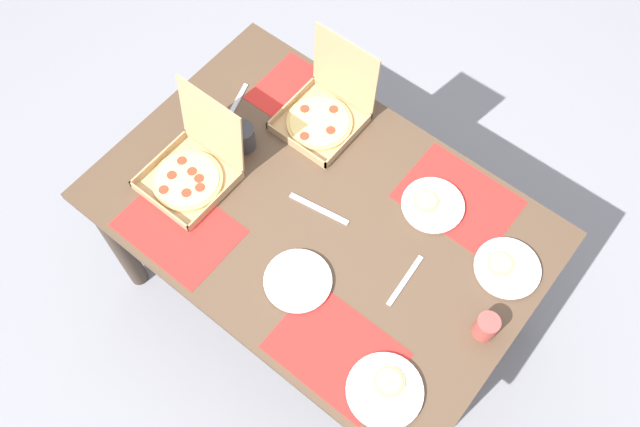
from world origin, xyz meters
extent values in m
plane|color=gray|center=(0.00, 0.00, 0.00)|extent=(6.00, 6.00, 0.00)
cylinder|color=#3F3328|center=(-0.63, -0.41, 0.35)|extent=(0.07, 0.07, 0.69)
cylinder|color=#3F3328|center=(-0.63, 0.41, 0.35)|extent=(0.07, 0.07, 0.69)
cylinder|color=#3F3328|center=(0.63, 0.41, 0.35)|extent=(0.07, 0.07, 0.69)
cube|color=brown|center=(0.00, 0.00, 0.71)|extent=(1.38, 0.93, 0.03)
cube|color=red|center=(-0.31, -0.32, 0.72)|extent=(0.36, 0.26, 0.00)
cube|color=red|center=(0.31, -0.32, 0.72)|extent=(0.36, 0.26, 0.00)
cube|color=red|center=(-0.31, 0.32, 0.72)|extent=(0.36, 0.26, 0.00)
cube|color=red|center=(0.31, 0.32, 0.72)|extent=(0.36, 0.26, 0.00)
cube|color=tan|center=(-0.40, -0.18, 0.73)|extent=(0.26, 0.26, 0.01)
cube|color=tan|center=(-0.53, -0.18, 0.74)|extent=(0.01, 0.26, 0.03)
cube|color=tan|center=(-0.28, -0.18, 0.74)|extent=(0.01, 0.26, 0.03)
cube|color=tan|center=(-0.40, -0.30, 0.74)|extent=(0.26, 0.01, 0.03)
cube|color=tan|center=(-0.40, -0.05, 0.74)|extent=(0.26, 0.01, 0.03)
cylinder|color=#E0B76B|center=(-0.40, -0.18, 0.73)|extent=(0.23, 0.23, 0.01)
cylinder|color=#EFD67F|center=(-0.40, -0.18, 0.74)|extent=(0.20, 0.20, 0.00)
cylinder|color=red|center=(-0.35, -0.17, 0.75)|extent=(0.03, 0.03, 0.00)
cylinder|color=red|center=(-0.37, -0.15, 0.75)|extent=(0.03, 0.03, 0.00)
cylinder|color=red|center=(-0.41, -0.15, 0.75)|extent=(0.03, 0.03, 0.00)
cylinder|color=red|center=(-0.46, -0.14, 0.75)|extent=(0.03, 0.03, 0.00)
cylinder|color=red|center=(-0.45, -0.20, 0.75)|extent=(0.03, 0.03, 0.00)
cylinder|color=red|center=(-0.43, -0.25, 0.75)|extent=(0.03, 0.03, 0.00)
cylinder|color=red|center=(-0.37, -0.22, 0.75)|extent=(0.03, 0.03, 0.00)
cube|color=tan|center=(-0.40, -0.04, 0.89)|extent=(0.26, 0.03, 0.26)
cube|color=tan|center=(-0.21, 0.26, 0.73)|extent=(0.25, 0.25, 0.01)
cube|color=tan|center=(-0.34, 0.26, 0.74)|extent=(0.01, 0.25, 0.03)
cube|color=tan|center=(-0.09, 0.26, 0.74)|extent=(0.01, 0.25, 0.03)
cube|color=tan|center=(-0.21, 0.14, 0.74)|extent=(0.25, 0.01, 0.03)
cube|color=tan|center=(-0.21, 0.39, 0.74)|extent=(0.25, 0.01, 0.03)
cylinder|color=#E0B76B|center=(-0.21, 0.26, 0.73)|extent=(0.22, 0.22, 0.01)
cylinder|color=#EFD67F|center=(-0.21, 0.26, 0.74)|extent=(0.20, 0.20, 0.00)
cylinder|color=red|center=(-0.16, 0.26, 0.75)|extent=(0.03, 0.03, 0.00)
cylinder|color=red|center=(-0.21, 0.33, 0.75)|extent=(0.03, 0.03, 0.00)
cylinder|color=red|center=(-0.28, 0.27, 0.75)|extent=(0.03, 0.03, 0.00)
cylinder|color=red|center=(-0.21, 0.18, 0.75)|extent=(0.03, 0.03, 0.00)
cube|color=tan|center=(-0.21, 0.40, 0.89)|extent=(0.25, 0.02, 0.25)
cylinder|color=white|center=(0.09, -0.22, 0.73)|extent=(0.20, 0.20, 0.01)
cylinder|color=white|center=(0.09, -0.22, 0.74)|extent=(0.21, 0.21, 0.01)
cylinder|color=white|center=(0.49, -0.32, 0.73)|extent=(0.21, 0.21, 0.01)
cylinder|color=white|center=(0.49, -0.32, 0.74)|extent=(0.22, 0.22, 0.01)
cylinder|color=#E0B76B|center=(0.48, -0.30, 0.74)|extent=(0.09, 0.09, 0.01)
cylinder|color=#EFD67F|center=(0.48, -0.30, 0.75)|extent=(0.07, 0.07, 0.00)
cylinder|color=white|center=(0.56, 0.20, 0.73)|extent=(0.19, 0.19, 0.01)
cylinder|color=white|center=(0.56, 0.20, 0.74)|extent=(0.20, 0.20, 0.01)
cylinder|color=#E0B76B|center=(0.54, 0.20, 0.74)|extent=(0.08, 0.08, 0.01)
cylinder|color=#EFD67F|center=(0.54, 0.20, 0.75)|extent=(0.07, 0.07, 0.00)
cylinder|color=white|center=(0.26, 0.24, 0.73)|extent=(0.19, 0.19, 0.01)
cylinder|color=white|center=(0.26, 0.24, 0.74)|extent=(0.20, 0.20, 0.01)
cylinder|color=#E0B76B|center=(0.24, 0.23, 0.74)|extent=(0.08, 0.08, 0.01)
cylinder|color=#EFD67F|center=(0.24, 0.23, 0.75)|extent=(0.07, 0.07, 0.00)
cylinder|color=#333338|center=(-0.36, 0.04, 0.77)|extent=(0.08, 0.08, 0.09)
cylinder|color=#BF4742|center=(0.61, -0.01, 0.77)|extent=(0.07, 0.07, 0.09)
cube|color=#B7B7BC|center=(-0.01, 0.01, 0.73)|extent=(0.21, 0.05, 0.00)
cube|color=#B7B7BC|center=(-0.49, 0.15, 0.73)|extent=(0.07, 0.19, 0.00)
cube|color=#B7B7BC|center=(0.34, -0.02, 0.73)|extent=(0.03, 0.19, 0.00)
camera|label=1|loc=(0.62, -0.78, 2.63)|focal=38.31mm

